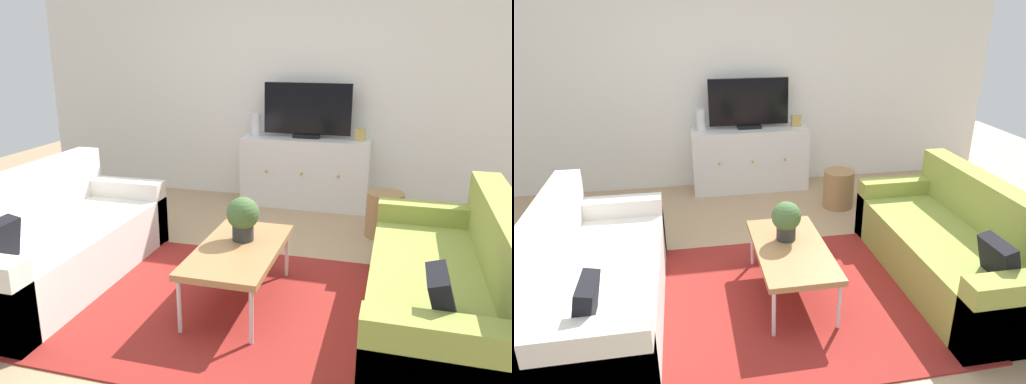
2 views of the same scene
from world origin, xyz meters
The scene contains 12 objects.
ground_plane centered at (0.00, 0.00, 0.00)m, with size 10.00×10.00×0.00m, color tan.
wall_back centered at (0.00, 2.55, 1.35)m, with size 6.40×0.12×2.70m, color silver.
area_rug centered at (0.00, -0.15, 0.01)m, with size 2.50×1.90×0.01m, color maroon.
couch_left_side centered at (-1.44, -0.10, 0.28)m, with size 0.85×1.93×0.82m.
couch_right_side centered at (1.44, -0.10, 0.28)m, with size 0.85×1.93×0.82m.
coffee_table centered at (0.05, -0.06, 0.38)m, with size 0.54×1.05×0.41m.
potted_plant centered at (0.04, 0.07, 0.58)m, with size 0.23×0.23×0.31m.
tv_console centered at (0.08, 2.27, 0.38)m, with size 1.38×0.47×0.75m.
flat_screen_tv centered at (0.08, 2.29, 1.04)m, with size 0.94×0.16×0.58m.
glass_vase centered at (-0.49, 2.27, 0.88)m, with size 0.11×0.11×0.25m, color silver.
mantel_clock centered at (0.65, 2.27, 0.82)m, with size 0.11×0.07×0.13m, color tan.
wicker_basket centered at (0.96, 1.52, 0.21)m, with size 0.34×0.34×0.42m, color #9E7547.
Camera 2 is at (-0.69, -3.09, 2.11)m, focal length 32.63 mm.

